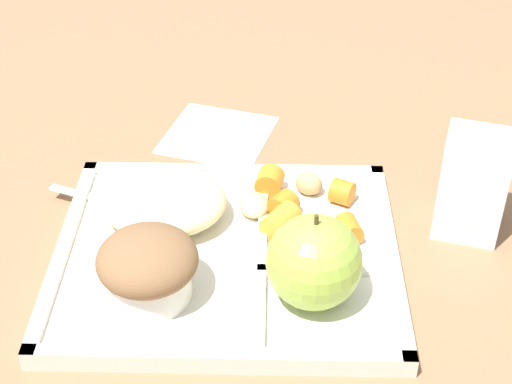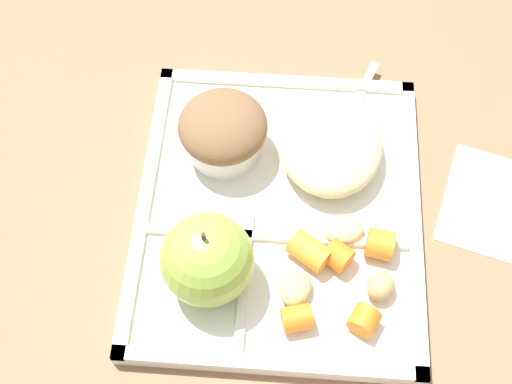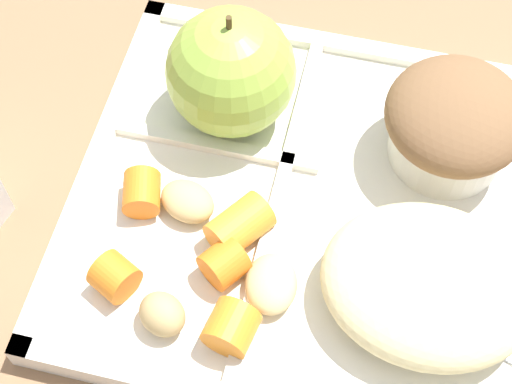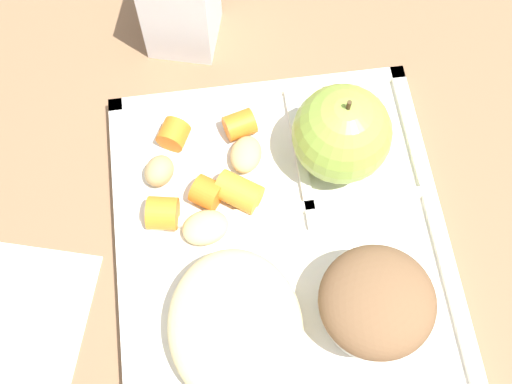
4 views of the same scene
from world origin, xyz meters
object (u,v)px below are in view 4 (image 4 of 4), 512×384
Objects in this scene: lunch_tray at (283,250)px; green_apple at (342,134)px; bran_muffin at (375,304)px; milk_carton at (180,0)px.

green_apple reaches higher than lunch_tray.
bran_muffin is 0.32m from milk_carton.
bran_muffin is 0.85× the size of milk_carton.
milk_carton reaches higher than bran_muffin.
green_apple is at bearing 142.57° from lunch_tray.
milk_carton is at bearing -142.86° from green_apple.
lunch_tray is 0.24m from milk_carton.
green_apple is 0.14m from bran_muffin.
green_apple is at bearing 180.00° from bran_muffin.
lunch_tray is 3.10× the size of milk_carton.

